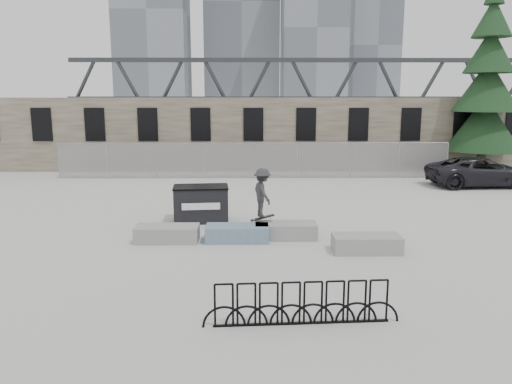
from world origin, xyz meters
TOP-DOWN VIEW (x-y plane):
  - ground at (0.00, 0.00)m, footprint 120.00×120.00m
  - stone_wall at (0.00, 16.24)m, footprint 36.00×2.58m
  - chainlink_fence at (-0.00, 12.50)m, footprint 22.06×0.06m
  - planter_far_left at (-2.84, -0.10)m, footprint 2.00×0.90m
  - planter_center_left at (-0.61, -0.07)m, footprint 2.00×0.90m
  - planter_center_right at (0.98, 0.24)m, footprint 2.00×0.90m
  - planter_offset at (3.28, -1.26)m, footprint 2.00×0.90m
  - dumpster at (-2.01, 2.56)m, footprint 2.11×1.40m
  - bike_rack at (0.86, -6.06)m, footprint 4.04×0.30m
  - spruce_tree at (13.62, 14.02)m, footprint 4.30×4.30m
  - skyline_towers at (-1.01, 93.81)m, footprint 58.00×28.00m
  - truss_bridge at (10.00, 55.00)m, footprint 70.00×3.00m
  - suv at (11.73, 9.78)m, footprint 5.53×2.75m
  - skateboarder at (0.21, 0.48)m, footprint 0.92×1.19m

SIDE VIEW (x-z plane):
  - ground at x=0.00m, z-range 0.00..0.00m
  - planter_far_left at x=-2.84m, z-range 0.02..0.53m
  - planter_center_left at x=-0.61m, z-range 0.02..0.53m
  - planter_center_right at x=0.98m, z-range 0.02..0.53m
  - planter_offset at x=3.28m, z-range 0.02..0.53m
  - bike_rack at x=0.86m, z-range -0.01..0.89m
  - dumpster at x=-2.01m, z-range 0.01..1.33m
  - suv at x=11.73m, z-range 0.00..1.50m
  - chainlink_fence at x=0.00m, z-range 0.03..2.05m
  - skateboarder at x=0.21m, z-range 0.58..2.34m
  - stone_wall at x=0.00m, z-range 0.01..4.51m
  - truss_bridge at x=10.00m, z-range -0.77..9.03m
  - spruce_tree at x=13.62m, z-range -0.82..10.68m
  - skyline_towers at x=-1.01m, z-range -3.21..44.79m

